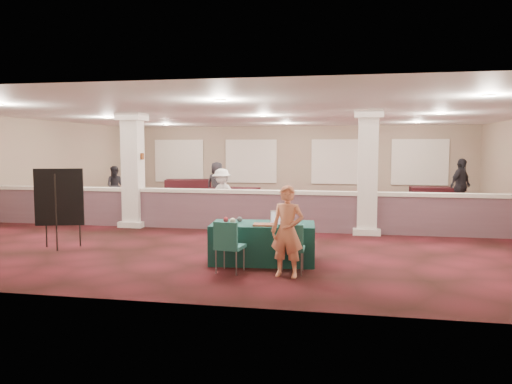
% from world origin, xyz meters
% --- Properties ---
extents(ground, '(16.00, 16.00, 0.00)m').
position_xyz_m(ground, '(0.00, 0.00, 0.00)').
color(ground, '#491219').
rests_on(ground, ground).
extents(wall_back, '(16.00, 0.04, 3.20)m').
position_xyz_m(wall_back, '(0.00, 8.00, 1.60)').
color(wall_back, gray).
rests_on(wall_back, ground).
extents(wall_front, '(16.00, 0.04, 3.20)m').
position_xyz_m(wall_front, '(0.00, -8.00, 1.60)').
color(wall_front, gray).
rests_on(wall_front, ground).
extents(wall_left, '(0.04, 16.00, 3.20)m').
position_xyz_m(wall_left, '(-8.00, 0.00, 1.60)').
color(wall_left, gray).
rests_on(wall_left, ground).
extents(ceiling, '(16.00, 16.00, 0.02)m').
position_xyz_m(ceiling, '(0.00, 0.00, 3.20)').
color(ceiling, white).
rests_on(ceiling, wall_back).
extents(partition_wall, '(15.60, 0.28, 1.10)m').
position_xyz_m(partition_wall, '(0.00, -1.50, 0.57)').
color(partition_wall, brown).
rests_on(partition_wall, ground).
extents(column_left, '(0.72, 0.72, 3.20)m').
position_xyz_m(column_left, '(-3.50, -1.50, 1.64)').
color(column_left, white).
rests_on(column_left, ground).
extents(column_right, '(0.72, 0.72, 3.20)m').
position_xyz_m(column_right, '(3.00, -1.50, 1.64)').
color(column_right, white).
rests_on(column_right, ground).
extents(sconce_left, '(0.12, 0.12, 0.18)m').
position_xyz_m(sconce_left, '(-3.78, -1.50, 2.00)').
color(sconce_left, brown).
rests_on(sconce_left, column_left).
extents(sconce_right, '(0.12, 0.12, 0.18)m').
position_xyz_m(sconce_right, '(-3.22, -1.50, 2.00)').
color(sconce_right, brown).
rests_on(sconce_right, column_left).
extents(near_table, '(2.10, 1.19, 0.77)m').
position_xyz_m(near_table, '(0.91, -5.21, 0.39)').
color(near_table, '#0E3633').
rests_on(near_table, ground).
extents(conf_chair_main, '(0.47, 0.47, 0.91)m').
position_xyz_m(conf_chair_main, '(1.56, -6.03, 0.54)').
color(conf_chair_main, '#216157').
rests_on(conf_chair_main, ground).
extents(conf_chair_side, '(0.53, 0.53, 0.94)m').
position_xyz_m(conf_chair_side, '(0.44, -6.16, 0.56)').
color(conf_chair_side, '#216157').
rests_on(conf_chair_side, ground).
extents(easel_board, '(1.02, 0.62, 1.79)m').
position_xyz_m(easel_board, '(-3.76, -4.77, 1.14)').
color(easel_board, black).
rests_on(easel_board, ground).
extents(woman, '(0.63, 0.47, 1.60)m').
position_xyz_m(woman, '(1.52, -6.21, 0.80)').
color(woman, '#F5916A').
rests_on(woman, ground).
extents(far_table_front_left, '(2.18, 1.55, 0.80)m').
position_xyz_m(far_table_front_left, '(-5.95, 0.30, 0.40)').
color(far_table_front_left, black).
rests_on(far_table_front_left, ground).
extents(far_table_front_center, '(1.75, 1.04, 0.67)m').
position_xyz_m(far_table_front_center, '(-1.42, 0.45, 0.34)').
color(far_table_front_center, black).
rests_on(far_table_front_center, ground).
extents(far_table_front_right, '(1.81, 1.23, 0.67)m').
position_xyz_m(far_table_front_right, '(5.79, 0.30, 0.33)').
color(far_table_front_right, black).
rests_on(far_table_front_right, ground).
extents(far_table_back_left, '(2.20, 1.47, 0.82)m').
position_xyz_m(far_table_back_left, '(-4.56, 6.50, 0.41)').
color(far_table_back_left, black).
rests_on(far_table_back_left, ground).
extents(far_table_back_center, '(1.86, 1.00, 0.74)m').
position_xyz_m(far_table_back_center, '(-1.72, 3.44, 0.37)').
color(far_table_back_center, black).
rests_on(far_table_back_center, ground).
extents(far_table_back_right, '(1.66, 0.88, 0.66)m').
position_xyz_m(far_table_back_right, '(5.74, 6.10, 0.33)').
color(far_table_back_right, black).
rests_on(far_table_back_right, ground).
extents(attendee_a, '(0.82, 0.59, 1.53)m').
position_xyz_m(attendee_a, '(-6.28, 2.97, 0.77)').
color(attendee_a, black).
rests_on(attendee_a, ground).
extents(attendee_b, '(1.12, 0.75, 1.60)m').
position_xyz_m(attendee_b, '(-1.30, 0.00, 0.80)').
color(attendee_b, beige).
rests_on(attendee_b, ground).
extents(attendee_c, '(1.12, 1.17, 1.88)m').
position_xyz_m(attendee_c, '(6.24, 3.20, 0.94)').
color(attendee_c, black).
rests_on(attendee_c, ground).
extents(attendee_d, '(0.89, 0.56, 1.70)m').
position_xyz_m(attendee_d, '(-2.41, 3.50, 0.85)').
color(attendee_d, black).
rests_on(attendee_d, ground).
extents(laptop_base, '(0.37, 0.27, 0.02)m').
position_xyz_m(laptop_base, '(1.23, -5.23, 0.78)').
color(laptop_base, silver).
rests_on(laptop_base, near_table).
extents(laptop_screen, '(0.35, 0.05, 0.23)m').
position_xyz_m(laptop_screen, '(1.22, -5.11, 0.91)').
color(laptop_screen, silver).
rests_on(laptop_screen, near_table).
extents(screen_glow, '(0.32, 0.03, 0.20)m').
position_xyz_m(screen_glow, '(1.22, -5.12, 0.89)').
color(screen_glow, '#ACBBCE').
rests_on(screen_glow, near_table).
extents(knitting, '(0.45, 0.36, 0.03)m').
position_xyz_m(knitting, '(0.98, -5.47, 0.79)').
color(knitting, '#C04A1E').
rests_on(knitting, near_table).
extents(yarn_cream, '(0.12, 0.12, 0.12)m').
position_xyz_m(yarn_cream, '(0.34, -5.37, 0.83)').
color(yarn_cream, beige).
rests_on(yarn_cream, near_table).
extents(yarn_red, '(0.11, 0.11, 0.11)m').
position_xyz_m(yarn_red, '(0.16, -5.23, 0.83)').
color(yarn_red, maroon).
rests_on(yarn_red, near_table).
extents(yarn_grey, '(0.11, 0.11, 0.11)m').
position_xyz_m(yarn_grey, '(0.42, -5.13, 0.83)').
color(yarn_grey, '#49494E').
rests_on(yarn_grey, near_table).
extents(scissors, '(0.13, 0.04, 0.01)m').
position_xyz_m(scissors, '(1.62, -5.44, 0.78)').
color(scissors, '#B32213').
rests_on(scissors, near_table).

